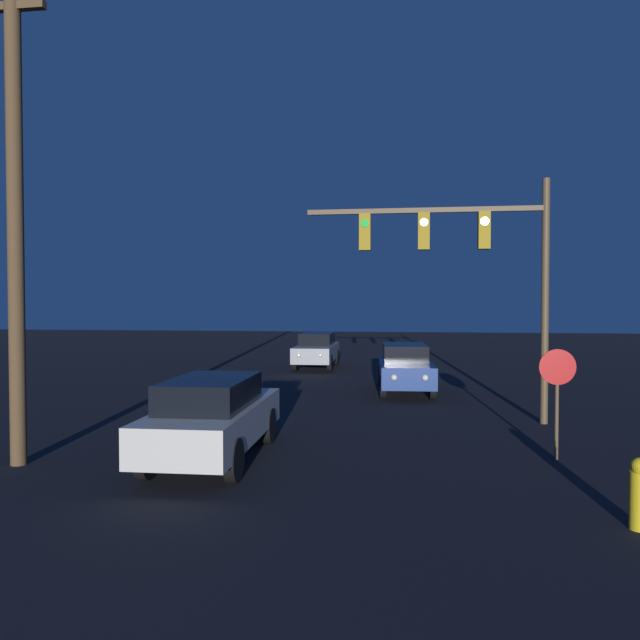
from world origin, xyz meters
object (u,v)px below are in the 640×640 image
at_px(car_far, 317,349).
at_px(fire_hydrant, 639,494).
at_px(utility_pole, 15,206).
at_px(car_near, 213,416).
at_px(stop_sign, 557,383).
at_px(car_mid, 405,367).
at_px(traffic_signal_mast, 470,255).

relative_size(car_far, fire_hydrant, 5.04).
height_order(car_far, utility_pole, utility_pole).
distance_m(car_near, fire_hydrant, 7.02).
bearing_deg(stop_sign, utility_pole, -169.91).
bearing_deg(fire_hydrant, stop_sign, 93.21).
height_order(car_near, fire_hydrant, car_near).
distance_m(car_near, utility_pole, 5.15).
height_order(car_near, stop_sign, stop_sign).
distance_m(car_far, utility_pole, 17.69).
height_order(stop_sign, fire_hydrant, stop_sign).
height_order(car_mid, stop_sign, stop_sign).
bearing_deg(car_near, traffic_signal_mast, 40.07).
xyz_separation_m(traffic_signal_mast, fire_hydrant, (1.44, -7.07, -3.61)).
bearing_deg(car_far, car_near, 90.46).
distance_m(car_near, car_far, 16.24).
distance_m(stop_sign, fire_hydrant, 3.70).
distance_m(car_mid, fire_hydrant, 12.27).
bearing_deg(car_near, car_far, 90.31).
height_order(car_near, car_mid, same).
relative_size(stop_sign, fire_hydrant, 2.21).
xyz_separation_m(car_mid, stop_sign, (2.82, -8.32, 0.60)).
bearing_deg(car_mid, utility_pole, 52.21).
distance_m(car_far, fire_hydrant, 20.10).
relative_size(car_mid, utility_pole, 0.53).
relative_size(car_near, traffic_signal_mast, 0.80).
bearing_deg(stop_sign, car_far, 113.66).
bearing_deg(car_near, car_mid, 68.24).
bearing_deg(utility_pole, car_mid, 55.72).
bearing_deg(car_far, traffic_signal_mast, 113.84).
xyz_separation_m(stop_sign, fire_hydrant, (0.20, -3.57, -0.96)).
height_order(car_far, stop_sign, stop_sign).
relative_size(car_far, stop_sign, 2.29).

